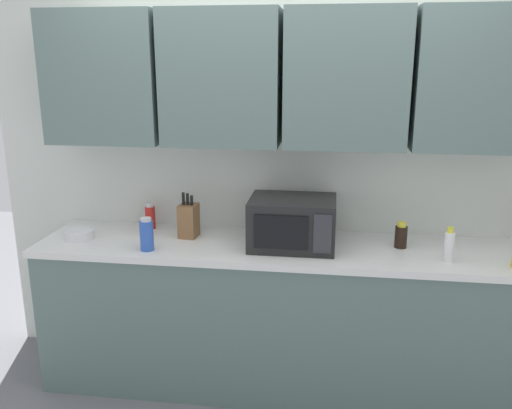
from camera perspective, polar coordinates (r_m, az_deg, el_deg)
The scene contains 9 objects.
wall_back_with_cabinets at distance 3.18m, azimuth 2.95°, elevation 8.81°, with size 3.66×0.38×2.60m.
counter_run at distance 3.28m, azimuth 2.31°, elevation -11.65°, with size 2.79×0.63×0.90m.
microwave at distance 3.04m, azimuth 3.88°, elevation -1.93°, with size 0.48×0.37×0.28m.
knife_block at distance 3.23m, azimuth -7.14°, elevation -1.66°, with size 0.11×0.13×0.27m.
bottle_red_sauce at distance 3.44m, azimuth -11.13°, elevation -1.24°, with size 0.06×0.06×0.16m.
bottle_blue_cleaner at distance 3.05m, azimuth -11.50°, elevation -3.14°, with size 0.08×0.08×0.19m.
bottle_soy_dark at distance 3.15m, azimuth 15.10°, elevation -3.22°, with size 0.07×0.07×0.15m.
bottle_white_jar at distance 3.00m, azimuth 19.75°, elevation -4.16°, with size 0.05×0.05×0.19m.
bowl_ceramic_small at distance 3.36m, azimuth -18.18°, elevation -3.02°, with size 0.17×0.17×0.05m, color silver.
Camera 1 is at (0.28, -3.22, 1.94)m, focal length 37.78 mm.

